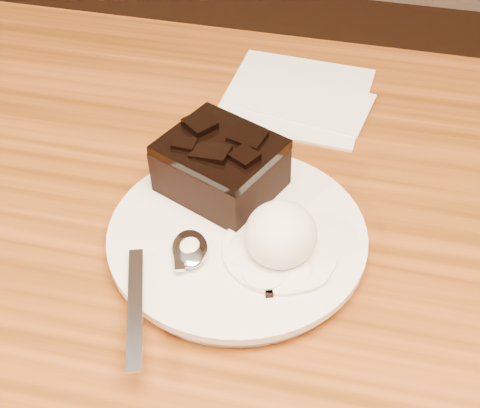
% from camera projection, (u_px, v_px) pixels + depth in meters
% --- Properties ---
extents(plate, '(0.21, 0.21, 0.02)m').
position_uv_depth(plate, '(237.00, 239.00, 0.57)').
color(plate, silver).
rests_on(plate, dining_table).
extents(brownie, '(0.12, 0.11, 0.04)m').
position_uv_depth(brownie, '(221.00, 169.00, 0.59)').
color(brownie, black).
rests_on(brownie, plate).
extents(ice_cream_scoop, '(0.06, 0.06, 0.05)m').
position_uv_depth(ice_cream_scoop, '(281.00, 234.00, 0.54)').
color(ice_cream_scoop, white).
rests_on(ice_cream_scoop, plate).
extents(melt_puddle, '(0.09, 0.09, 0.00)m').
position_uv_depth(melt_puddle, '(280.00, 250.00, 0.55)').
color(melt_puddle, white).
rests_on(melt_puddle, plate).
extents(spoon, '(0.08, 0.17, 0.01)m').
position_uv_depth(spoon, '(190.00, 250.00, 0.55)').
color(spoon, silver).
rests_on(spoon, plate).
extents(napkin, '(0.16, 0.16, 0.01)m').
position_uv_depth(napkin, '(296.00, 95.00, 0.73)').
color(napkin, white).
rests_on(napkin, dining_table).
extents(crumb_a, '(0.01, 0.01, 0.00)m').
position_uv_depth(crumb_a, '(269.00, 294.00, 0.52)').
color(crumb_a, black).
rests_on(crumb_a, plate).
extents(crumb_b, '(0.01, 0.01, 0.00)m').
position_uv_depth(crumb_b, '(227.00, 219.00, 0.58)').
color(crumb_b, black).
rests_on(crumb_b, plate).
extents(crumb_c, '(0.00, 0.01, 0.00)m').
position_uv_depth(crumb_c, '(284.00, 247.00, 0.55)').
color(crumb_c, black).
rests_on(crumb_c, plate).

